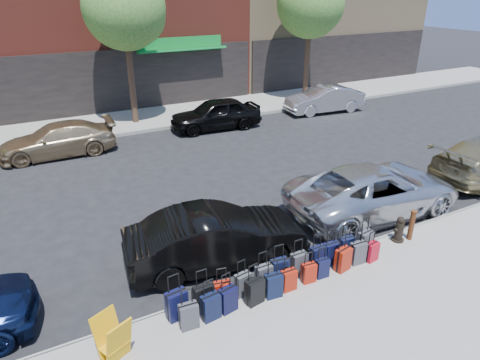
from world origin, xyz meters
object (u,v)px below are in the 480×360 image
tree_center (127,10)px  bollard (412,225)px  fire_hydrant (399,230)px  car_far_2 (216,114)px  tree_right (313,6)px  suitcase_front_5 (279,271)px  car_near_1 (216,238)px  car_far_1 (57,140)px  display_rack (113,339)px  car_far_3 (324,99)px  car_near_2 (374,190)px

tree_center → bollard: bearing=-76.5°
fire_hydrant → car_far_2: car_far_2 is taller
tree_right → car_far_2: tree_right is taller
suitcase_front_5 → bollard: suitcase_front_5 is taller
car_near_1 → car_far_2: bearing=-17.5°
tree_center → bollard: (3.45, -14.40, -4.81)m
fire_hydrant → bollard: bollard is taller
fire_hydrant → car_far_2: (0.05, 11.75, 0.26)m
fire_hydrant → car_far_2: bearing=86.6°
bollard → suitcase_front_5: bearing=178.3°
tree_center → car_far_1: tree_center is taller
tree_center → tree_right: size_ratio=1.00×
display_rack → car_far_2: size_ratio=0.21×
fire_hydrant → bollard: (0.34, -0.09, 0.11)m
car_far_3 → car_far_2: bearing=-84.2°
fire_hydrant → display_rack: size_ratio=0.79×
tree_right → display_rack: size_ratio=7.79×
display_rack → car_far_2: (7.76, 12.19, 0.14)m
suitcase_front_5 → fire_hydrant: size_ratio=1.33×
tree_right → car_far_1: (-14.64, -2.74, -4.74)m
bollard → car_far_3: size_ratio=0.20×
fire_hydrant → car_far_3: 13.46m
suitcase_front_5 → tree_center: bearing=91.9°
bollard → car_far_2: size_ratio=0.20×
bollard → fire_hydrant: bearing=164.4°
car_near_2 → car_far_1: bearing=42.2°
display_rack → car_far_1: bearing=64.0°
fire_hydrant → car_far_3: bearing=57.2°
car_far_2 → car_far_3: car_far_2 is taller
tree_center → car_near_2: bearing=-73.0°
tree_right → tree_center: bearing=180.0°
tree_right → suitcase_front_5: size_ratio=7.47×
tree_right → car_far_2: 9.07m
tree_center → car_near_1: bearing=-97.1°
car_near_2 → car_far_3: bearing=-27.6°
display_rack → bollard: bearing=-21.2°
bollard → car_near_2: car_near_2 is taller
bollard → car_near_1: 5.30m
fire_hydrant → car_near_2: size_ratio=0.13×
display_rack → tree_center: bearing=48.9°
car_far_1 → car_far_3: (13.90, 0.14, 0.06)m
car_far_1 → suitcase_front_5: bearing=17.8°
car_near_2 → car_far_3: (5.93, 9.96, -0.05)m
tree_center → fire_hydrant: (3.11, -14.31, -4.92)m
suitcase_front_5 → display_rack: 3.94m
tree_center → car_far_2: 6.18m
car_near_2 → display_rack: bearing=107.7°
suitcase_front_5 → display_rack: suitcase_front_5 is taller
tree_right → suitcase_front_5: tree_right is taller
car_near_2 → car_near_1: bearing=94.8°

